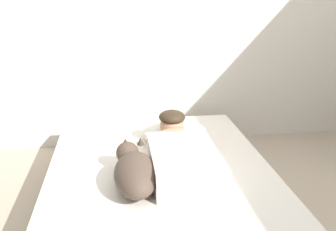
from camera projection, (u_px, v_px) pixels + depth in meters
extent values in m
cube|color=silver|center=(178.00, 12.00, 3.33)|extent=(4.17, 0.10, 2.50)
cube|color=gray|center=(160.00, 196.00, 2.59)|extent=(1.54, 1.92, 0.14)
cube|color=silver|center=(160.00, 176.00, 2.53)|extent=(1.49, 1.86, 0.18)
ellipsoid|color=white|center=(174.00, 131.00, 2.93)|extent=(0.52, 0.32, 0.11)
cube|color=silver|center=(184.00, 163.00, 2.33)|extent=(0.42, 0.64, 0.18)
ellipsoid|color=tan|center=(175.00, 139.00, 2.64)|extent=(0.32, 0.20, 0.16)
sphere|color=tan|center=(172.00, 126.00, 2.78)|extent=(0.19, 0.19, 0.19)
ellipsoid|color=#332619|center=(172.00, 117.00, 2.75)|extent=(0.20, 0.20, 0.10)
cylinder|color=tan|center=(159.00, 136.00, 2.77)|extent=(0.23, 0.07, 0.14)
cylinder|color=tan|center=(185.00, 135.00, 2.79)|extent=(0.23, 0.07, 0.14)
ellipsoid|color=#4C3D33|center=(136.00, 174.00, 2.17)|extent=(0.26, 0.48, 0.20)
sphere|color=#4C3D33|center=(127.00, 153.00, 2.40)|extent=(0.15, 0.15, 0.15)
cone|color=#3D3028|center=(125.00, 142.00, 2.39)|extent=(0.05, 0.05, 0.05)
cone|color=#3D3028|center=(141.00, 141.00, 2.41)|extent=(0.05, 0.05, 0.05)
cylinder|color=teal|center=(165.00, 139.00, 2.83)|extent=(0.09, 0.09, 0.07)
torus|color=teal|center=(172.00, 138.00, 2.83)|extent=(0.05, 0.01, 0.05)
cube|color=black|center=(145.00, 185.00, 2.23)|extent=(0.07, 0.14, 0.01)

